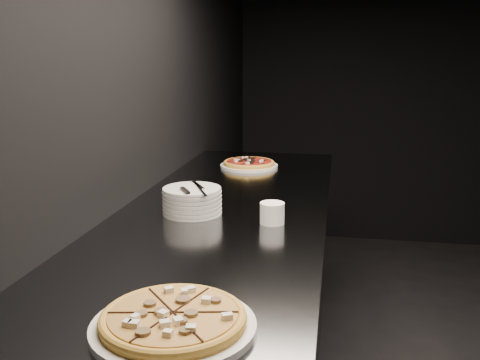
% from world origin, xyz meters
% --- Properties ---
extents(wall_left, '(0.02, 5.00, 2.80)m').
position_xyz_m(wall_left, '(-2.50, 0.00, 1.40)').
color(wall_left, black).
rests_on(wall_left, floor).
extents(counter, '(0.74, 2.44, 0.92)m').
position_xyz_m(counter, '(-2.13, 0.00, 0.46)').
color(counter, '#56595D').
rests_on(counter, floor).
extents(pizza_mushroom, '(0.35, 0.35, 0.04)m').
position_xyz_m(pizza_mushroom, '(-2.05, -0.85, 0.94)').
color(pizza_mushroom, white).
rests_on(pizza_mushroom, counter).
extents(pizza_tomato, '(0.33, 0.33, 0.03)m').
position_xyz_m(pizza_tomato, '(-2.16, 0.79, 0.94)').
color(pizza_tomato, white).
rests_on(pizza_tomato, counter).
extents(plate_stack, '(0.20, 0.20, 0.09)m').
position_xyz_m(plate_stack, '(-2.23, -0.04, 0.97)').
color(plate_stack, white).
rests_on(plate_stack, counter).
extents(cutlery, '(0.10, 0.21, 0.01)m').
position_xyz_m(cutlery, '(-2.22, -0.05, 1.01)').
color(cutlery, silver).
rests_on(cutlery, plate_stack).
extents(ramekin, '(0.08, 0.08, 0.07)m').
position_xyz_m(ramekin, '(-1.94, -0.11, 0.96)').
color(ramekin, white).
rests_on(ramekin, counter).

